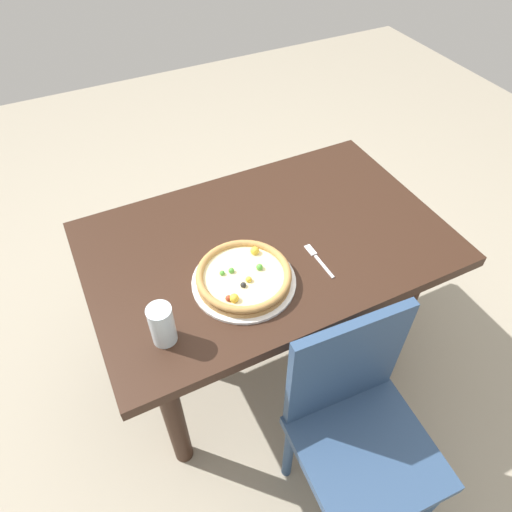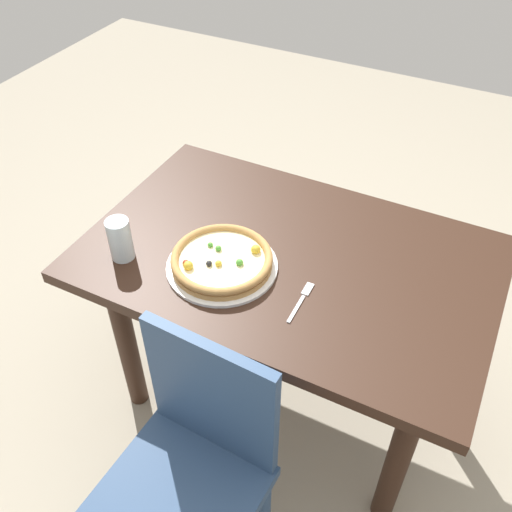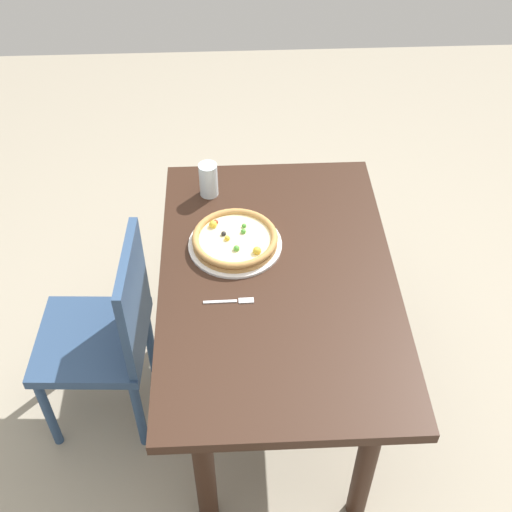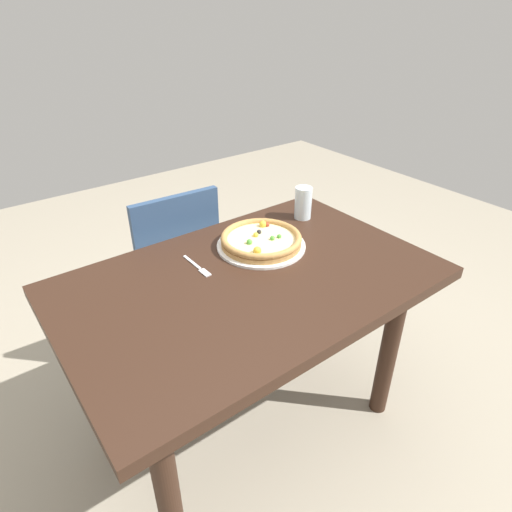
% 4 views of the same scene
% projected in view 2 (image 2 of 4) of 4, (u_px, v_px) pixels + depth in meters
% --- Properties ---
extents(ground_plane, '(6.00, 6.00, 0.00)m').
position_uv_depth(ground_plane, '(282.00, 393.00, 2.23)').
color(ground_plane, '#9E937F').
extents(dining_table, '(1.25, 0.80, 0.74)m').
position_uv_depth(dining_table, '(288.00, 281.00, 1.81)').
color(dining_table, '#331E14').
rests_on(dining_table, ground).
extents(chair_near, '(0.42, 0.42, 0.86)m').
position_uv_depth(chair_near, '(191.00, 468.00, 1.51)').
color(chair_near, navy).
rests_on(chair_near, ground).
extents(plate, '(0.33, 0.33, 0.01)m').
position_uv_depth(plate, '(222.00, 266.00, 1.69)').
color(plate, white).
rests_on(plate, dining_table).
extents(pizza, '(0.30, 0.30, 0.05)m').
position_uv_depth(pizza, '(222.00, 260.00, 1.67)').
color(pizza, '#B78447').
rests_on(pizza, plate).
extents(fork, '(0.02, 0.17, 0.00)m').
position_uv_depth(fork, '(302.00, 299.00, 1.60)').
color(fork, silver).
rests_on(fork, dining_table).
extents(drinking_glass, '(0.07, 0.07, 0.14)m').
position_uv_depth(drinking_glass, '(120.00, 239.00, 1.69)').
color(drinking_glass, silver).
rests_on(drinking_glass, dining_table).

